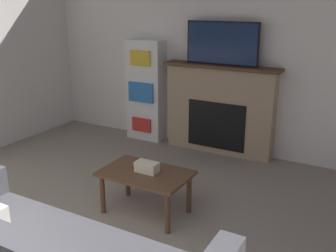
% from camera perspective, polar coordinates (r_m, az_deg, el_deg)
% --- Properties ---
extents(wall_back, '(6.39, 0.06, 2.70)m').
position_cam_1_polar(wall_back, '(5.30, 8.10, 10.71)').
color(wall_back, silver).
rests_on(wall_back, ground_plane).
extents(fireplace, '(1.56, 0.28, 1.19)m').
position_cam_1_polar(fireplace, '(5.30, 7.52, 2.47)').
color(fireplace, tan).
rests_on(fireplace, ground_plane).
extents(tv, '(0.97, 0.03, 0.55)m').
position_cam_1_polar(tv, '(5.13, 7.83, 11.80)').
color(tv, black).
rests_on(tv, fireplace).
extents(coffee_table, '(0.84, 0.54, 0.43)m').
position_cam_1_polar(coffee_table, '(3.79, -3.28, -7.55)').
color(coffee_table, brown).
rests_on(coffee_table, ground_plane).
extents(tissue_box, '(0.22, 0.12, 0.10)m').
position_cam_1_polar(tissue_box, '(3.75, -3.09, -5.96)').
color(tissue_box, beige).
rests_on(tissue_box, coffee_table).
extents(remote_control, '(0.04, 0.15, 0.02)m').
position_cam_1_polar(remote_control, '(3.89, -4.30, -5.71)').
color(remote_control, black).
rests_on(remote_control, coffee_table).
extents(bookshelf, '(0.55, 0.29, 1.46)m').
position_cam_1_polar(bookshelf, '(5.76, -3.21, 5.17)').
color(bookshelf, white).
rests_on(bookshelf, ground_plane).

